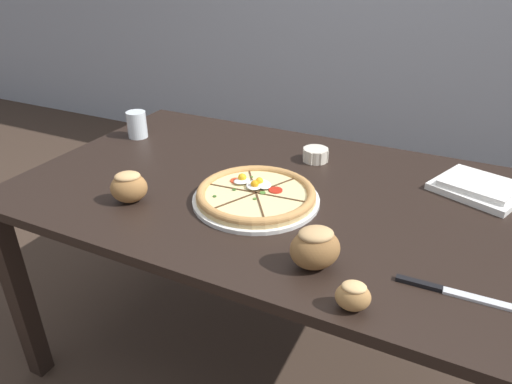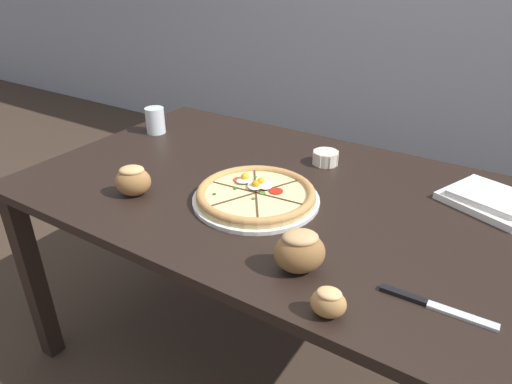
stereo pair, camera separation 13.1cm
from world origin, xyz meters
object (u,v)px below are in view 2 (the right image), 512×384
at_px(bread_piece_far, 328,302).
at_px(water_glass, 155,122).
at_px(dining_table, 268,209).
at_px(napkin_folded, 491,199).
at_px(pizza, 256,195).
at_px(bread_piece_mid, 133,180).
at_px(ramekin_bowl, 326,157).
at_px(knife_main, 435,306).
at_px(bread_piece_near, 300,251).

relative_size(bread_piece_far, water_glass, 0.82).
xyz_separation_m(dining_table, napkin_folded, (0.60, 0.24, 0.10)).
xyz_separation_m(dining_table, pizza, (0.02, -0.10, 0.10)).
distance_m(dining_table, bread_piece_mid, 0.43).
distance_m(ramekin_bowl, napkin_folded, 0.52).
xyz_separation_m(pizza, ramekin_bowl, (0.06, 0.35, 0.00)).
height_order(pizza, bread_piece_far, bread_piece_far).
bearing_deg(napkin_folded, ramekin_bowl, 179.52).
relative_size(bread_piece_far, knife_main, 0.36).
bearing_deg(bread_piece_near, bread_piece_far, -39.99).
xyz_separation_m(dining_table, bread_piece_near, (0.28, -0.33, 0.14)).
height_order(pizza, knife_main, pizza).
distance_m(dining_table, ramekin_bowl, 0.28).
bearing_deg(dining_table, napkin_folded, 21.97).
height_order(dining_table, bread_piece_mid, bread_piece_mid).
height_order(napkin_folded, bread_piece_mid, bread_piece_mid).
relative_size(dining_table, bread_piece_mid, 11.51).
bearing_deg(bread_piece_far, bread_piece_mid, 167.35).
xyz_separation_m(pizza, water_glass, (-0.64, 0.26, 0.02)).
bearing_deg(dining_table, knife_main, -26.54).
height_order(bread_piece_near, water_glass, bread_piece_near).
distance_m(pizza, bread_piece_far, 0.49).
height_order(bread_piece_mid, water_glass, water_glass).
distance_m(dining_table, bread_piece_far, 0.59).
bearing_deg(bread_piece_mid, ramekin_bowl, 53.09).
bearing_deg(bread_piece_mid, knife_main, -1.22).
distance_m(dining_table, pizza, 0.15).
bearing_deg(bread_piece_far, water_glass, 150.19).
bearing_deg(bread_piece_mid, dining_table, 41.02).
bearing_deg(knife_main, bread_piece_far, -143.26).
xyz_separation_m(bread_piece_near, water_glass, (-0.90, 0.48, -0.01)).
bearing_deg(pizza, knife_main, -18.27).
bearing_deg(water_glass, bread_piece_far, -29.81).
xyz_separation_m(bread_piece_mid, bread_piece_far, (0.70, -0.16, -0.02)).
distance_m(napkin_folded, water_glass, 1.22).
relative_size(pizza, bread_piece_far, 4.43).
distance_m(bread_piece_near, knife_main, 0.30).
relative_size(pizza, water_glass, 3.65).
height_order(ramekin_bowl, napkin_folded, ramekin_bowl).
xyz_separation_m(bread_piece_near, knife_main, (0.29, 0.04, -0.05)).
relative_size(ramekin_bowl, water_glass, 0.91).
bearing_deg(dining_table, bread_piece_mid, -138.98).
height_order(dining_table, pizza, pizza).
bearing_deg(pizza, bread_piece_near, -40.82).
bearing_deg(bread_piece_mid, bread_piece_near, -5.82).
bearing_deg(ramekin_bowl, dining_table, -107.69).
relative_size(pizza, bread_piece_mid, 2.83).
xyz_separation_m(pizza, bread_piece_near, (0.26, -0.22, 0.03)).
distance_m(bread_piece_mid, water_glass, 0.53).
height_order(bread_piece_mid, bread_piece_far, bread_piece_mid).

